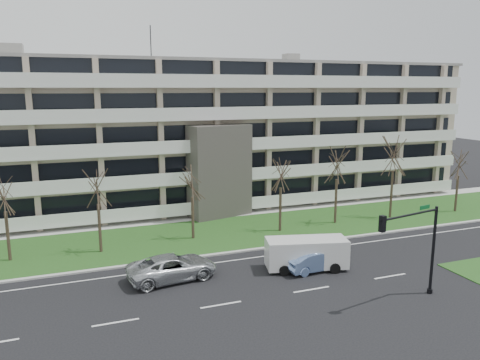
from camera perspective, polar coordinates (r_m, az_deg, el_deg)
name	(u,v)px	position (r m, az deg, el deg)	size (l,w,h in m)	color
ground	(311,290)	(30.54, 8.70, -13.06)	(160.00, 160.00, 0.00)	black
grass_verge	(239,231)	(41.59, -0.10, -6.24)	(90.00, 10.00, 0.06)	#214918
curb	(261,249)	(37.18, 2.63, -8.34)	(90.00, 0.35, 0.12)	#B2B2AD
sidewalk	(220,215)	(46.57, -2.47, -4.33)	(90.00, 2.00, 0.08)	#B2B2AD
lane_edge_line	(269,255)	(35.91, 3.58, -9.17)	(90.00, 0.12, 0.01)	white
apartment_building	(200,133)	(51.64, -4.92, 5.73)	(60.50, 15.10, 18.75)	beige
silver_pickup	(172,267)	(31.72, -8.24, -10.49)	(2.74, 5.93, 1.65)	silver
blue_sedan	(316,260)	(33.29, 9.25, -9.61)	(1.57, 4.51, 1.48)	#7B9BD5
white_van	(307,251)	(33.27, 8.22, -8.56)	(5.95, 3.38, 2.18)	silver
traffic_signal	(417,240)	(29.47, 20.73, -6.85)	(4.89, 1.20, 5.74)	black
tree_1	(3,192)	(37.35, -26.88, -1.32)	(3.33, 3.33, 6.67)	#382B21
tree_2	(97,185)	(36.69, -17.02, -0.59)	(3.41, 3.41, 6.83)	#382B21
tree_3	(192,181)	(38.59, -5.87, -0.08)	(3.21, 3.21, 6.42)	#382B21
tree_4	(281,171)	(40.57, 5.01, 1.15)	(3.50, 3.50, 7.00)	#382B21
tree_5	(337,162)	(43.69, 11.79, 2.20)	(3.76, 3.76, 7.51)	#382B21
tree_6	(394,152)	(46.90, 18.27, 3.22)	(4.14, 4.14, 8.29)	#382B21
tree_7	(459,161)	(51.90, 25.19, 2.07)	(3.36, 3.36, 6.72)	#382B21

